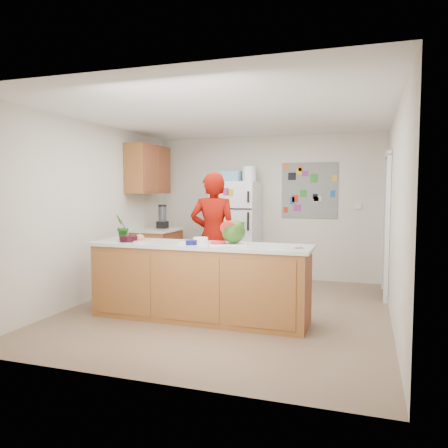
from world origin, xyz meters
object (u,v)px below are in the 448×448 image
(cherry_bowl, at_px, (129,239))
(watermelon, at_px, (234,232))
(refrigerator, at_px, (236,231))
(person, at_px, (213,237))

(cherry_bowl, bearing_deg, watermelon, 5.94)
(refrigerator, height_order, watermelon, refrigerator)
(watermelon, height_order, cherry_bowl, watermelon)
(refrigerator, xyz_separation_m, cherry_bowl, (-0.65, -2.47, 0.11))
(person, distance_m, watermelon, 1.03)
(watermelon, bearing_deg, refrigerator, 105.93)
(person, xyz_separation_m, watermelon, (0.55, -0.85, 0.17))
(refrigerator, xyz_separation_m, watermelon, (0.67, -2.33, 0.22))
(person, height_order, cherry_bowl, person)
(refrigerator, xyz_separation_m, person, (0.11, -1.48, 0.05))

